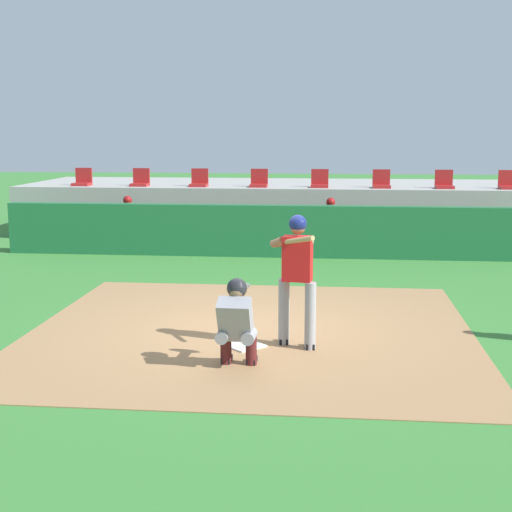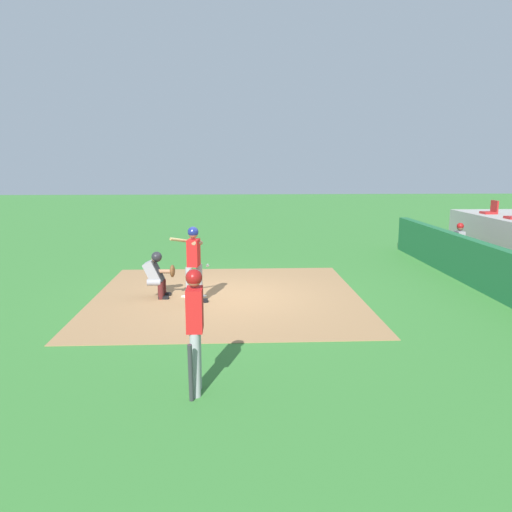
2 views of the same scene
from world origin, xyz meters
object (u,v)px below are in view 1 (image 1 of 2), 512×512
Objects in this scene: stadium_seat_1 at (140,181)px; dugout_player_1 at (330,224)px; stadium_seat_7 at (508,184)px; batter_at_plate at (297,272)px; home_plate at (245,345)px; stadium_seat_2 at (199,181)px; stadium_seat_3 at (259,182)px; stadium_seat_5 at (381,183)px; stadium_seat_6 at (444,183)px; dugout_player_0 at (127,221)px; stadium_seat_0 at (83,181)px; stadium_seat_4 at (320,182)px; catcher_crouched at (237,319)px.

dugout_player_1 is at bearing -21.45° from stadium_seat_1.
stadium_seat_1 and stadium_seat_7 have the same top height.
batter_at_plate is at bearing -64.82° from stadium_seat_1.
dugout_player_1 is (1.12, 8.14, 0.65)m from home_plate.
batter_at_plate is at bearing -72.81° from stadium_seat_2.
stadium_seat_3 is 1.00× the size of stadium_seat_5.
stadium_seat_7 is (5.00, 10.11, 0.50)m from batter_at_plate.
stadium_seat_3 is at bearing 180.00° from stadium_seat_6.
dugout_player_0 is at bearing -165.67° from stadium_seat_6.
stadium_seat_0 is 1.00× the size of stadium_seat_4.
batter_at_plate is 3.76× the size of stadium_seat_3.
stadium_seat_4 is 1.00× the size of stadium_seat_7.
stadium_seat_3 is (3.25, 0.00, 0.00)m from stadium_seat_1.
batter_at_plate is at bearing -60.38° from dugout_player_0.
stadium_seat_1 is at bearing 115.18° from batter_at_plate.
stadium_seat_6 is at bearing 34.63° from dugout_player_1.
catcher_crouched is 1.20× the size of dugout_player_0.
stadium_seat_1 is 1.00× the size of stadium_seat_3.
dugout_player_0 reaches higher than home_plate.
stadium_seat_1 is at bearing 0.00° from stadium_seat_0.
stadium_seat_3 is 4.88m from stadium_seat_6.
stadium_seat_3 and stadium_seat_4 have the same top height.
dugout_player_0 is (-3.90, 9.00, 0.07)m from catcher_crouched.
stadium_seat_3 is at bearing 0.00° from stadium_seat_2.
catcher_crouched is (-0.69, -0.92, -0.43)m from batter_at_plate.
stadium_seat_6 is at bearing 71.55° from batter_at_plate.
stadium_seat_4 reaches higher than dugout_player_1.
stadium_seat_3 reaches higher than batter_at_plate.
home_plate is at bearing -111.76° from stadium_seat_6.
stadium_seat_4 is (3.25, 0.00, 0.00)m from stadium_seat_2.
stadium_seat_3 is 1.00× the size of stadium_seat_7.
catcher_crouched is 11.79m from stadium_seat_1.
stadium_seat_2 is at bearing 180.00° from stadium_seat_6.
stadium_seat_6 is (4.88, 0.00, 0.00)m from stadium_seat_3.
dugout_player_0 is 5.02m from dugout_player_1.
stadium_seat_5 is at bearing 180.00° from stadium_seat_6.
stadium_seat_5 reaches higher than batter_at_plate.
stadium_seat_1 reaches higher than catcher_crouched.
dugout_player_0 is 2.71× the size of stadium_seat_5.
stadium_seat_3 is 6.50m from stadium_seat_7.
stadium_seat_6 reaches higher than catcher_crouched.
stadium_seat_3 is at bearing 0.00° from stadium_seat_0.
stadium_seat_0 and stadium_seat_7 have the same top height.
batter_at_plate is at bearing -57.75° from stadium_seat_0.
stadium_seat_2 is at bearing 0.00° from stadium_seat_1.
stadium_seat_5 and stadium_seat_7 have the same top height.
stadium_seat_0 reaches higher than home_plate.
batter_at_plate is at bearing -116.30° from stadium_seat_7.
stadium_seat_5 is at bearing 0.00° from stadium_seat_4.
catcher_crouched is at bearing -77.53° from stadium_seat_2.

